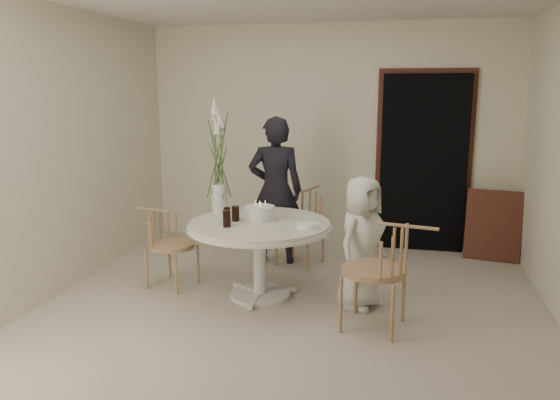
% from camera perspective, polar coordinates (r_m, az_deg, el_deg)
% --- Properties ---
extents(ground, '(4.50, 4.50, 0.00)m').
position_cam_1_polar(ground, '(4.96, 1.14, -11.43)').
color(ground, '#B8AB9D').
rests_on(ground, ground).
extents(room_shell, '(4.50, 4.50, 4.50)m').
position_cam_1_polar(room_shell, '(4.57, 1.23, 7.60)').
color(room_shell, silver).
rests_on(room_shell, ground).
extents(doorway, '(1.00, 0.10, 2.10)m').
position_cam_1_polar(doorway, '(6.72, 14.74, 3.67)').
color(doorway, black).
rests_on(doorway, ground).
extents(door_trim, '(1.12, 0.03, 2.22)m').
position_cam_1_polar(door_trim, '(6.75, 14.76, 4.22)').
color(door_trim, '#542C1D').
rests_on(door_trim, ground).
extents(table, '(1.33, 1.33, 0.73)m').
position_cam_1_polar(table, '(5.06, -2.14, -3.55)').
color(table, silver).
rests_on(table, ground).
extents(picture_frame, '(0.63, 0.28, 0.80)m').
position_cam_1_polar(picture_frame, '(6.68, 21.38, -2.48)').
color(picture_frame, '#542C1D').
rests_on(picture_frame, ground).
extents(chair_far, '(0.55, 0.58, 0.84)m').
position_cam_1_polar(chair_far, '(6.12, 2.64, -1.57)').
color(chair_far, tan).
rests_on(chair_far, ground).
extents(chair_right, '(0.60, 0.56, 0.91)m').
position_cam_1_polar(chair_right, '(4.47, 11.42, -6.26)').
color(chair_right, tan).
rests_on(chair_right, ground).
extents(chair_left, '(0.52, 0.50, 0.78)m').
position_cam_1_polar(chair_left, '(5.54, -12.16, -3.68)').
color(chair_left, tan).
rests_on(chair_left, ground).
extents(girl, '(0.66, 0.49, 1.64)m').
position_cam_1_polar(girl, '(6.04, -0.48, 0.98)').
color(girl, black).
rests_on(girl, ground).
extents(boy, '(0.62, 0.69, 1.19)m').
position_cam_1_polar(boy, '(4.90, 8.53, -4.42)').
color(boy, silver).
rests_on(boy, ground).
extents(birthday_cake, '(0.28, 0.28, 0.18)m').
position_cam_1_polar(birthday_cake, '(5.07, -2.13, -1.39)').
color(birthday_cake, silver).
rests_on(birthday_cake, table).
extents(cola_tumbler_a, '(0.07, 0.07, 0.13)m').
position_cam_1_polar(cola_tumbler_a, '(5.06, -5.58, -1.49)').
color(cola_tumbler_a, black).
rests_on(cola_tumbler_a, table).
extents(cola_tumbler_b, '(0.09, 0.09, 0.15)m').
position_cam_1_polar(cola_tumbler_b, '(4.85, -5.58, -1.96)').
color(cola_tumbler_b, black).
rests_on(cola_tumbler_b, table).
extents(cola_tumbler_c, '(0.07, 0.07, 0.14)m').
position_cam_1_polar(cola_tumbler_c, '(5.05, -4.69, -1.43)').
color(cola_tumbler_c, black).
rests_on(cola_tumbler_c, table).
extents(cola_tumbler_d, '(0.08, 0.08, 0.14)m').
position_cam_1_polar(cola_tumbler_d, '(5.09, -4.62, -1.37)').
color(cola_tumbler_d, black).
rests_on(cola_tumbler_d, table).
extents(plate_stack, '(0.21, 0.21, 0.05)m').
position_cam_1_polar(plate_stack, '(4.80, 2.90, -2.69)').
color(plate_stack, white).
rests_on(plate_stack, table).
extents(flower_vase, '(0.15, 0.15, 1.15)m').
position_cam_1_polar(flower_vase, '(5.33, -6.43, 4.01)').
color(flower_vase, silver).
rests_on(flower_vase, table).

